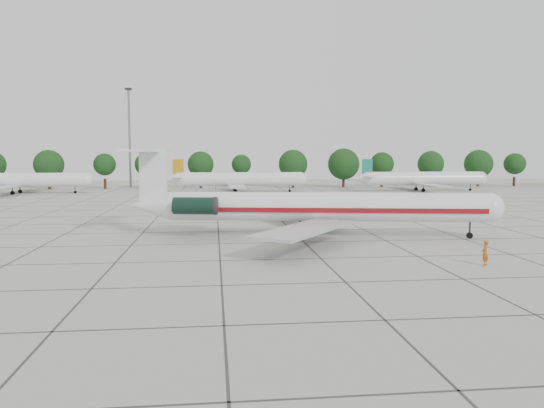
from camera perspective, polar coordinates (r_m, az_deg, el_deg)
The scene contains 9 objects.
ground at distance 50.38m, azimuth 3.45°, elevation -4.13°, with size 260.00×260.00×0.00m, color #AAAAA3.
apron_joints at distance 65.06m, azimuth 1.22°, elevation -1.99°, with size 170.00×170.00×0.02m, color #383838.
main_airliner at distance 53.24m, azimuth 3.67°, elevation -0.25°, with size 37.30×29.12×8.81m.
ground_crew at distance 42.72m, azimuth 21.94°, elevation -4.90°, with size 0.69×0.45×1.90m, color #BC4B0B.
bg_airliner_b at distance 125.52m, azimuth -25.50°, elevation 2.32°, with size 28.24×27.20×7.40m.
bg_airliner_c at distance 117.70m, azimuth -3.60°, elevation 2.66°, with size 28.24×27.20×7.40m.
bg_airliner_d at distance 126.55m, azimuth 15.96°, elevation 2.64°, with size 28.24×27.20×7.40m.
tree_line at distance 134.05m, azimuth -7.68°, elevation 4.25°, with size 249.86×8.44×10.22m.
floodlight_mast at distance 142.76m, azimuth -15.09°, elevation 7.50°, with size 1.60×1.60×25.45m.
Camera 1 is at (-8.42, -48.99, 8.19)m, focal length 35.00 mm.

